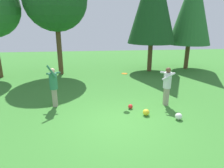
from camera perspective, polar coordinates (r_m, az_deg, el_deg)
ground_plane at (r=7.37m, az=1.71°, el=-11.21°), size 40.00×40.00×0.00m
person_thrower at (r=8.72m, az=-16.77°, el=0.01°), size 0.60×0.48×1.91m
person_catcher at (r=8.84m, az=15.88°, el=0.25°), size 0.66×0.59×1.72m
frisbee at (r=8.59m, az=3.68°, el=3.05°), size 0.35×0.35×0.05m
ball_white at (r=7.93m, az=18.95°, el=-8.96°), size 0.26×0.26×0.26m
ball_red at (r=8.46m, az=5.43°, el=-6.58°), size 0.20×0.20×0.20m
ball_yellow at (r=7.94m, az=9.97°, el=-8.19°), size 0.26×0.26×0.26m
tree_far_right at (r=16.81m, az=22.54°, el=20.23°), size 3.17×3.17×7.57m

